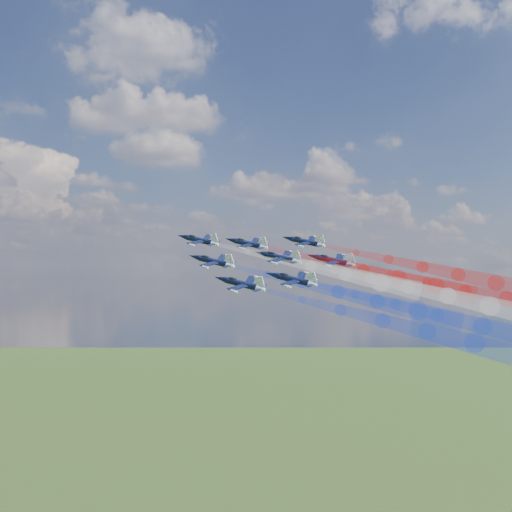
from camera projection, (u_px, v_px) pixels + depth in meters
name	position (u px, v px, depth m)	size (l,w,h in m)	color
jet_lead	(200.00, 240.00, 156.92)	(10.22, 12.78, 3.41)	black
trail_lead	(311.00, 266.00, 143.11)	(4.26, 50.69, 4.26)	white
jet_inner_left	(213.00, 261.00, 143.22)	(10.22, 12.78, 3.41)	black
trail_inner_left	(338.00, 292.00, 129.41)	(4.26, 50.69, 4.26)	blue
jet_inner_right	(248.00, 244.00, 157.81)	(10.22, 12.78, 3.41)	black
trail_inner_right	(363.00, 270.00, 144.00)	(4.26, 50.69, 4.26)	red
jet_outer_left	(242.00, 284.00, 131.15)	(10.22, 12.78, 3.41)	black
trail_outer_left	(382.00, 320.00, 117.34)	(4.26, 50.69, 4.26)	blue
jet_center_third	(279.00, 257.00, 146.40)	(10.22, 12.78, 3.41)	black
trail_center_third	(408.00, 287.00, 132.59)	(4.26, 50.69, 4.26)	white
jet_outer_right	(305.00, 242.00, 162.09)	(10.22, 12.78, 3.41)	black
trail_outer_right	(423.00, 267.00, 148.28)	(4.26, 50.69, 4.26)	red
jet_rear_left	(293.00, 280.00, 133.26)	(10.22, 12.78, 3.41)	black
trail_rear_left	(438.00, 315.00, 119.45)	(4.26, 50.69, 4.26)	blue
jet_rear_right	(333.00, 261.00, 147.86)	(10.22, 12.78, 3.41)	black
trail_rear_right	(466.00, 290.00, 134.05)	(4.26, 50.69, 4.26)	red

